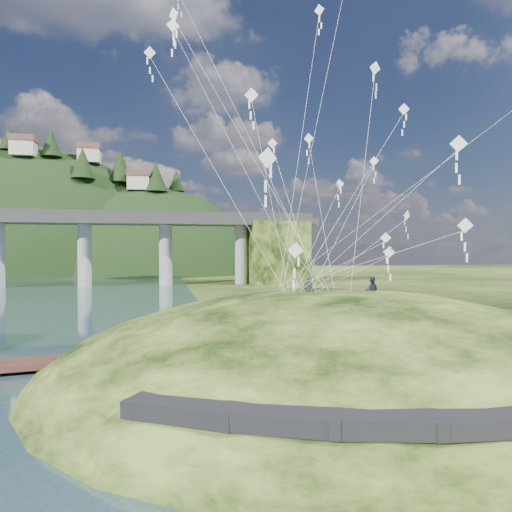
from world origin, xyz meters
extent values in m
plane|color=black|center=(0.00, 0.00, 0.00)|extent=(320.00, 320.00, 0.00)
ellipsoid|color=black|center=(8.00, 2.00, -1.50)|extent=(36.00, 32.00, 13.00)
cube|color=black|center=(-1.50, -8.00, 2.03)|extent=(4.32, 3.62, 0.71)
cube|color=black|center=(1.50, -9.65, 2.09)|extent=(4.10, 2.97, 0.61)
cube|color=black|center=(4.50, -10.65, 2.08)|extent=(3.85, 2.37, 0.62)
cube|color=black|center=(7.50, -11.10, 2.04)|extent=(3.62, 1.83, 0.66)
cylinder|color=gray|center=(-16.50, 70.00, 6.50)|extent=(2.60, 2.60, 13.00)
cylinder|color=gray|center=(-1.00, 70.00, 6.50)|extent=(2.60, 2.60, 13.00)
cylinder|color=gray|center=(14.50, 70.00, 6.50)|extent=(2.60, 2.60, 13.00)
cube|color=black|center=(22.00, 70.00, 6.50)|extent=(12.00, 11.00, 13.00)
ellipsoid|color=black|center=(-40.00, 126.00, -6.00)|extent=(96.00, 68.00, 88.00)
ellipsoid|color=black|center=(-5.00, 118.00, -10.00)|extent=(76.00, 56.00, 72.00)
cone|color=black|center=(-42.87, 114.06, 37.88)|extent=(4.97, 4.97, 6.54)
cone|color=black|center=(-31.40, 112.04, 36.68)|extent=(5.83, 5.83, 7.67)
cone|color=black|center=(-22.45, 107.08, 30.58)|extent=(6.47, 6.47, 8.51)
cone|color=black|center=(-13.22, 113.99, 31.23)|extent=(7.13, 7.13, 9.38)
cone|color=black|center=(-3.12, 109.03, 27.87)|extent=(6.56, 6.56, 8.63)
cone|color=black|center=(2.77, 114.63, 27.68)|extent=(4.88, 4.88, 6.42)
cube|color=beige|center=(-38.00, 110.00, 34.28)|extent=(6.00, 5.00, 4.00)
cube|color=brown|center=(-38.00, 110.00, 36.98)|extent=(6.40, 5.40, 1.60)
cube|color=beige|center=(-22.00, 116.00, 34.18)|extent=(6.00, 5.00, 4.00)
cube|color=brown|center=(-22.00, 116.00, 36.88)|extent=(6.40, 5.40, 1.60)
cube|color=beige|center=(-8.00, 110.00, 25.88)|extent=(6.00, 5.00, 4.00)
cube|color=brown|center=(-8.00, 110.00, 28.58)|extent=(6.40, 5.40, 1.60)
cube|color=#381E17|center=(-8.68, 6.47, 0.46)|extent=(14.59, 4.31, 0.36)
cylinder|color=#381E17|center=(-8.68, 6.47, 0.21)|extent=(0.31, 0.31, 1.03)
cylinder|color=#381E17|center=(-5.63, 6.91, 0.21)|extent=(0.31, 0.31, 1.03)
cylinder|color=#381E17|center=(-2.57, 7.35, 0.21)|extent=(0.31, 0.31, 1.03)
imported|color=#22232E|center=(6.32, 2.02, 5.82)|extent=(0.67, 0.49, 1.70)
imported|color=#22232E|center=(10.29, 1.83, 5.76)|extent=(0.99, 0.92, 1.63)
cube|color=white|center=(14.26, 7.06, 7.24)|extent=(0.79, 0.46, 0.86)
cube|color=white|center=(14.26, 7.06, 6.62)|extent=(0.11, 0.05, 0.51)
cube|color=white|center=(14.26, 7.06, 6.00)|extent=(0.11, 0.05, 0.51)
cube|color=white|center=(14.26, 7.06, 5.38)|extent=(0.11, 0.05, 0.51)
cube|color=white|center=(13.31, 5.83, 8.26)|extent=(0.66, 0.40, 0.74)
cube|color=white|center=(13.31, 5.83, 7.73)|extent=(0.10, 0.05, 0.43)
cube|color=white|center=(13.31, 5.83, 7.21)|extent=(0.10, 0.05, 0.43)
cube|color=white|center=(13.31, 5.83, 6.69)|extent=(0.10, 0.05, 0.43)
cube|color=white|center=(9.04, 10.05, 16.00)|extent=(0.59, 0.59, 0.77)
cube|color=white|center=(9.04, 10.05, 15.44)|extent=(0.10, 0.07, 0.46)
cube|color=white|center=(9.04, 10.05, 14.88)|extent=(0.10, 0.07, 0.46)
cube|color=white|center=(9.04, 10.05, 14.32)|extent=(0.10, 0.07, 0.46)
cube|color=white|center=(13.50, 3.81, 16.69)|extent=(0.72, 0.22, 0.73)
cube|color=white|center=(13.50, 3.81, 16.17)|extent=(0.10, 0.03, 0.43)
cube|color=white|center=(13.50, 3.81, 15.65)|extent=(0.10, 0.03, 0.43)
cube|color=white|center=(13.50, 3.81, 15.13)|extent=(0.10, 0.03, 0.43)
cube|color=white|center=(5.84, 8.87, 15.22)|extent=(0.69, 0.29, 0.70)
cube|color=white|center=(5.84, 8.87, 14.71)|extent=(0.09, 0.02, 0.42)
cube|color=white|center=(5.84, 8.87, 14.20)|extent=(0.09, 0.02, 0.42)
cube|color=white|center=(5.84, 8.87, 13.68)|extent=(0.09, 0.02, 0.42)
cube|color=white|center=(2.13, -5.10, 11.30)|extent=(0.85, 0.23, 0.85)
cube|color=white|center=(2.13, -5.10, 10.70)|extent=(0.11, 0.06, 0.50)
cube|color=white|center=(2.13, -5.10, 10.09)|extent=(0.11, 0.06, 0.50)
cube|color=white|center=(2.13, -5.10, 9.49)|extent=(0.11, 0.06, 0.50)
cube|color=white|center=(3.35, 4.32, 17.08)|extent=(0.82, 0.38, 0.86)
cube|color=white|center=(3.35, 4.32, 16.46)|extent=(0.11, 0.04, 0.51)
cube|color=white|center=(3.35, 4.32, 15.84)|extent=(0.11, 0.04, 0.51)
cube|color=white|center=(3.35, 4.32, 15.22)|extent=(0.11, 0.04, 0.51)
cube|color=white|center=(-1.45, 2.71, 20.73)|extent=(0.50, 0.58, 0.71)
cube|color=white|center=(-1.45, 2.71, 20.21)|extent=(0.09, 0.07, 0.43)
cube|color=white|center=(-1.45, 2.71, 19.69)|extent=(0.09, 0.07, 0.43)
cube|color=white|center=(-1.45, 2.71, 19.17)|extent=(0.09, 0.07, 0.43)
cube|color=white|center=(14.41, 4.92, 9.77)|extent=(0.63, 0.31, 0.67)
cube|color=white|center=(14.41, 4.92, 9.29)|extent=(0.08, 0.07, 0.39)
cube|color=white|center=(14.41, 4.92, 8.82)|extent=(0.08, 0.07, 0.39)
cube|color=white|center=(14.41, 4.92, 8.34)|extent=(0.08, 0.07, 0.39)
cube|color=white|center=(8.02, 4.93, 23.13)|extent=(0.49, 0.55, 0.69)
cube|color=white|center=(8.02, 4.93, 22.63)|extent=(0.09, 0.06, 0.41)
cube|color=white|center=(8.02, 4.93, 22.13)|extent=(0.09, 0.06, 0.41)
cube|color=white|center=(8.02, 4.93, 21.63)|extent=(0.09, 0.06, 0.41)
cube|color=white|center=(-2.80, 3.54, 18.83)|extent=(0.68, 0.17, 0.68)
cube|color=white|center=(-2.80, 3.54, 18.34)|extent=(0.09, 0.02, 0.39)
cube|color=white|center=(-2.80, 3.54, 17.86)|extent=(0.09, 0.02, 0.39)
cube|color=white|center=(-2.80, 3.54, 17.38)|extent=(0.09, 0.02, 0.39)
cube|color=white|center=(-0.84, 9.16, 24.59)|extent=(0.08, 0.07, 0.41)
cube|color=white|center=(-0.84, 9.16, 24.10)|extent=(0.08, 0.07, 0.41)
cube|color=white|center=(13.88, 8.79, 14.21)|extent=(0.56, 0.49, 0.71)
cube|color=white|center=(13.88, 8.79, 13.71)|extent=(0.09, 0.06, 0.41)
cube|color=white|center=(13.88, 8.79, 13.21)|extent=(0.09, 0.06, 0.41)
cube|color=white|center=(13.88, 8.79, 12.71)|extent=(0.09, 0.06, 0.41)
cube|color=white|center=(11.87, -4.62, 8.60)|extent=(0.68, 0.32, 0.72)
cube|color=white|center=(11.87, -4.62, 8.09)|extent=(0.09, 0.04, 0.42)
cube|color=white|center=(11.87, -4.62, 7.58)|extent=(0.09, 0.04, 0.42)
cube|color=white|center=(11.87, -4.62, 7.07)|extent=(0.09, 0.04, 0.42)
cube|color=white|center=(12.96, -2.58, 12.97)|extent=(0.77, 0.47, 0.85)
cube|color=white|center=(12.96, -2.58, 12.35)|extent=(0.11, 0.05, 0.50)
cube|color=white|center=(12.96, -2.58, 11.73)|extent=(0.11, 0.05, 0.50)
cube|color=white|center=(12.96, -2.58, 11.12)|extent=(0.11, 0.05, 0.50)
cube|color=white|center=(4.17, -2.44, 7.43)|extent=(0.79, 0.22, 0.78)
cube|color=white|center=(4.17, -2.44, 6.87)|extent=(0.10, 0.03, 0.46)
cube|color=white|center=(4.17, -2.44, 6.31)|extent=(0.10, 0.03, 0.46)
cube|color=white|center=(4.17, -2.44, 5.76)|extent=(0.10, 0.03, 0.46)
cube|color=white|center=(-1.37, 7.06, 22.20)|extent=(0.87, 0.19, 0.87)
cube|color=white|center=(-1.37, 7.06, 21.58)|extent=(0.11, 0.05, 0.51)
cube|color=white|center=(-1.37, 7.06, 20.96)|extent=(0.11, 0.05, 0.51)
cube|color=white|center=(-1.37, 7.06, 20.34)|extent=(0.11, 0.05, 0.51)
cube|color=white|center=(10.83, 2.60, 18.69)|extent=(0.78, 0.21, 0.78)
cube|color=white|center=(10.83, 2.60, 18.13)|extent=(0.10, 0.06, 0.46)
cube|color=white|center=(10.83, 2.60, 17.57)|extent=(0.10, 0.06, 0.46)
cube|color=white|center=(10.83, 2.60, 17.01)|extent=(0.10, 0.06, 0.46)
cube|color=white|center=(11.43, 9.68, 12.51)|extent=(0.53, 0.58, 0.74)
cube|color=white|center=(11.43, 9.68, 11.98)|extent=(0.09, 0.07, 0.43)
cube|color=white|center=(11.43, 9.68, 11.45)|extent=(0.09, 0.07, 0.43)
cube|color=white|center=(11.43, 9.68, 10.92)|extent=(0.09, 0.07, 0.43)
camera|label=1|loc=(-2.33, -23.67, 7.53)|focal=32.00mm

